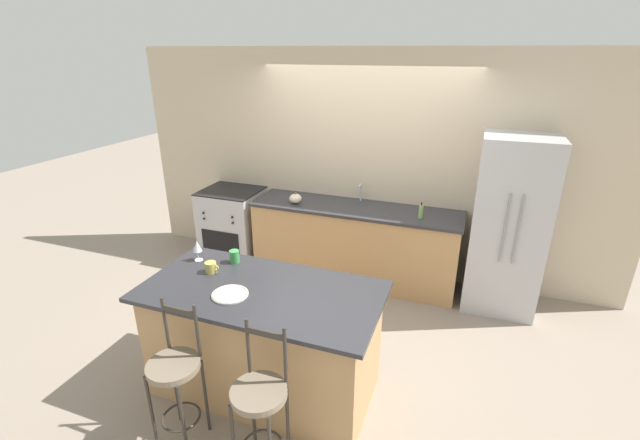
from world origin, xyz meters
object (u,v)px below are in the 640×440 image
(bar_stool_far, at_px, (260,404))
(dinner_plate, at_px, (230,294))
(tumbler_cup, at_px, (234,256))
(refrigerator, at_px, (508,225))
(coffee_mug, at_px, (211,267))
(soap_bottle, at_px, (421,212))
(pumpkin_decoration, at_px, (295,199))
(bar_stool_near, at_px, (176,377))
(oven_range, at_px, (233,224))
(wine_glass, at_px, (197,247))

(bar_stool_far, relative_size, dinner_plate, 3.98)
(bar_stool_far, xyz_separation_m, tumbler_cup, (-0.75, 1.02, 0.44))
(refrigerator, relative_size, tumbler_cup, 17.11)
(refrigerator, relative_size, coffee_mug, 15.17)
(bar_stool_far, relative_size, soap_bottle, 6.02)
(bar_stool_far, bearing_deg, tumbler_cup, 126.46)
(pumpkin_decoration, xyz_separation_m, soap_bottle, (1.48, 0.02, 0.02))
(refrigerator, height_order, soap_bottle, refrigerator)
(bar_stool_near, height_order, bar_stool_far, same)
(tumbler_cup, relative_size, soap_bottle, 0.60)
(refrigerator, height_order, dinner_plate, refrigerator)
(coffee_mug, distance_m, pumpkin_decoration, 1.83)
(oven_range, distance_m, wine_glass, 2.04)
(dinner_plate, xyz_separation_m, wine_glass, (-0.56, 0.41, 0.12))
(bar_stool_near, distance_m, tumbler_cup, 1.10)
(bar_stool_far, bearing_deg, wine_glass, 138.61)
(wine_glass, relative_size, coffee_mug, 1.47)
(dinner_plate, bearing_deg, soap_bottle, 61.94)
(oven_range, distance_m, dinner_plate, 2.62)
(pumpkin_decoration, bearing_deg, coffee_mug, -89.27)
(dinner_plate, relative_size, wine_glass, 1.51)
(bar_stool_far, relative_size, wine_glass, 5.99)
(bar_stool_near, relative_size, soap_bottle, 6.02)
(wine_glass, height_order, soap_bottle, wine_glass)
(dinner_plate, height_order, pumpkin_decoration, pumpkin_decoration)
(bar_stool_near, distance_m, bar_stool_far, 0.66)
(oven_range, relative_size, wine_glass, 5.24)
(wine_glass, height_order, tumbler_cup, wine_glass)
(coffee_mug, relative_size, soap_bottle, 0.68)
(dinner_plate, distance_m, soap_bottle, 2.39)
(dinner_plate, distance_m, tumbler_cup, 0.54)
(oven_range, height_order, bar_stool_far, bar_stool_far)
(bar_stool_far, height_order, soap_bottle, soap_bottle)
(oven_range, bearing_deg, coffee_mug, -63.04)
(bar_stool_near, height_order, dinner_plate, bar_stool_near)
(pumpkin_decoration, bearing_deg, oven_range, 173.20)
(refrigerator, height_order, pumpkin_decoration, refrigerator)
(bar_stool_near, xyz_separation_m, tumbler_cup, (-0.09, 1.00, 0.44))
(dinner_plate, distance_m, wine_glass, 0.70)
(bar_stool_near, bearing_deg, pumpkin_decoration, 94.51)
(refrigerator, relative_size, pumpkin_decoration, 12.73)
(bar_stool_near, xyz_separation_m, soap_bottle, (1.28, 2.63, 0.45))
(dinner_plate, relative_size, pumpkin_decoration, 1.86)
(oven_range, relative_size, dinner_plate, 3.48)
(refrigerator, bearing_deg, pumpkin_decoration, -177.33)
(pumpkin_decoration, bearing_deg, bar_stool_far, -71.71)
(coffee_mug, bearing_deg, oven_range, 116.96)
(dinner_plate, bearing_deg, refrigerator, 47.39)
(soap_bottle, bearing_deg, oven_range, 177.80)
(tumbler_cup, bearing_deg, oven_range, 122.10)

